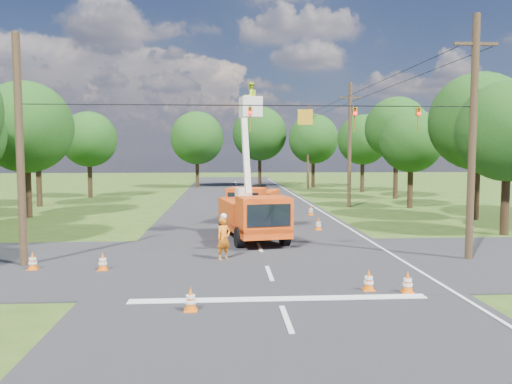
{
  "coord_description": "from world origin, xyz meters",
  "views": [
    {
      "loc": [
        -1.63,
        -17.84,
        4.47
      ],
      "look_at": [
        -0.15,
        5.28,
        2.6
      ],
      "focal_mm": 35.0,
      "sensor_mm": 36.0,
      "label": 1
    }
  ],
  "objects": [
    {
      "name": "road_main",
      "position": [
        0.0,
        20.0,
        0.0
      ],
      "size": [
        12.0,
        100.0,
        0.06
      ],
      "primitive_type": "cube",
      "color": "black",
      "rests_on": "ground"
    },
    {
      "name": "tree_far_c",
      "position": [
        9.5,
        44.0,
        6.06
      ],
      "size": [
        6.2,
        6.2,
        9.18
      ],
      "color": "#382616",
      "rests_on": "ground"
    },
    {
      "name": "tree_left_d",
      "position": [
        -15.0,
        17.0,
        6.12
      ],
      "size": [
        6.2,
        6.2,
        9.24
      ],
      "color": "#382616",
      "rests_on": "ground"
    },
    {
      "name": "traffic_cone_1",
      "position": [
        2.98,
        -2.4,
        0.36
      ],
      "size": [
        0.38,
        0.38,
        0.71
      ],
      "color": "orange",
      "rests_on": "ground"
    },
    {
      "name": "pole_right_near",
      "position": [
        8.5,
        2.0,
        5.11
      ],
      "size": [
        1.8,
        0.3,
        10.0
      ],
      "color": "#4C3823",
      "rests_on": "ground"
    },
    {
      "name": "tree_far_a",
      "position": [
        -5.0,
        45.0,
        6.19
      ],
      "size": [
        6.6,
        6.6,
        9.5
      ],
      "color": "#382616",
      "rests_on": "ground"
    },
    {
      "name": "ground",
      "position": [
        0.0,
        20.0,
        0.0
      ],
      "size": [
        140.0,
        140.0,
        0.0
      ],
      "primitive_type": "plane",
      "color": "#2A4915",
      "rests_on": "ground"
    },
    {
      "name": "traffic_cone_2",
      "position": [
        1.63,
        7.85,
        0.36
      ],
      "size": [
        0.38,
        0.38,
        0.71
      ],
      "color": "orange",
      "rests_on": "ground"
    },
    {
      "name": "tree_right_b",
      "position": [
        15.0,
        14.0,
        6.43
      ],
      "size": [
        6.4,
        6.4,
        9.65
      ],
      "color": "#382616",
      "rests_on": "ground"
    },
    {
      "name": "traffic_cone_3",
      "position": [
        3.72,
        10.02,
        0.36
      ],
      "size": [
        0.38,
        0.38,
        0.71
      ],
      "color": "orange",
      "rests_on": "ground"
    },
    {
      "name": "pole_right_mid",
      "position": [
        8.5,
        22.0,
        5.11
      ],
      "size": [
        1.8,
        0.3,
        10.0
      ],
      "color": "#4C3823",
      "rests_on": "ground"
    },
    {
      "name": "tree_right_e",
      "position": [
        13.8,
        37.0,
        5.81
      ],
      "size": [
        5.6,
        5.6,
        8.63
      ],
      "color": "#382616",
      "rests_on": "ground"
    },
    {
      "name": "traffic_cone_0",
      "position": [
        -2.59,
        -4.12,
        0.36
      ],
      "size": [
        0.38,
        0.38,
        0.71
      ],
      "color": "orange",
      "rests_on": "ground"
    },
    {
      "name": "bucket_truck",
      "position": [
        -0.19,
        7.11,
        1.67
      ],
      "size": [
        3.46,
        6.68,
        8.0
      ],
      "rotation": [
        0.0,
        0.0,
        0.18
      ],
      "color": "#EE4410",
      "rests_on": "ground"
    },
    {
      "name": "signal_span",
      "position": [
        2.23,
        1.99,
        5.88
      ],
      "size": [
        18.0,
        0.29,
        1.07
      ],
      "color": "black",
      "rests_on": "ground"
    },
    {
      "name": "tree_far_b",
      "position": [
        3.0,
        47.0,
        6.81
      ],
      "size": [
        7.0,
        7.0,
        10.32
      ],
      "color": "#382616",
      "rests_on": "ground"
    },
    {
      "name": "tree_right_d",
      "position": [
        14.8,
        29.0,
        6.68
      ],
      "size": [
        6.0,
        6.0,
        9.7
      ],
      "color": "#382616",
      "rests_on": "ground"
    },
    {
      "name": "pole_left",
      "position": [
        -9.5,
        2.0,
        4.5
      ],
      "size": [
        0.3,
        0.3,
        9.0
      ],
      "color": "#4C3823",
      "rests_on": "ground"
    },
    {
      "name": "road_cross",
      "position": [
        0.0,
        2.0,
        0.0
      ],
      "size": [
        56.0,
        10.0,
        0.07
      ],
      "primitive_type": "cube",
      "color": "black",
      "rests_on": "ground"
    },
    {
      "name": "pole_right_far",
      "position": [
        8.5,
        42.0,
        5.11
      ],
      "size": [
        1.8,
        0.3,
        10.0
      ],
      "color": "#4C3823",
      "rests_on": "ground"
    },
    {
      "name": "traffic_cone_8",
      "position": [
        4.13,
        -2.73,
        0.36
      ],
      "size": [
        0.38,
        0.38,
        0.71
      ],
      "color": "orange",
      "rests_on": "ground"
    },
    {
      "name": "distant_car",
      "position": [
        1.48,
        27.2,
        0.78
      ],
      "size": [
        2.7,
        4.86,
        1.56
      ],
      "primitive_type": "imported",
      "rotation": [
        0.0,
        0.0,
        -0.2
      ],
      "color": "black",
      "rests_on": "ground"
    },
    {
      "name": "tree_left_f",
      "position": [
        -14.8,
        32.0,
        5.69
      ],
      "size": [
        5.4,
        5.4,
        8.4
      ],
      "color": "#382616",
      "rests_on": "ground"
    },
    {
      "name": "ground_worker",
      "position": [
        -1.67,
        2.56,
        0.9
      ],
      "size": [
        0.78,
        0.74,
        1.8
      ],
      "primitive_type": "imported",
      "rotation": [
        0.0,
        0.0,
        0.65
      ],
      "color": "orange",
      "rests_on": "ground"
    },
    {
      "name": "traffic_cone_7",
      "position": [
        4.44,
        16.61,
        0.36
      ],
      "size": [
        0.38,
        0.38,
        0.71
      ],
      "color": "orange",
      "rests_on": "ground"
    },
    {
      "name": "edge_line",
      "position": [
        5.6,
        20.0,
        0.0
      ],
      "size": [
        0.12,
        90.0,
        0.02
      ],
      "primitive_type": "cube",
      "color": "silver",
      "rests_on": "ground"
    },
    {
      "name": "second_truck",
      "position": [
        0.3,
        14.54,
        1.17
      ],
      "size": [
        3.87,
        6.4,
        2.26
      ],
      "rotation": [
        0.0,
        0.0,
        -0.3
      ],
      "color": "#EE4410",
      "rests_on": "ground"
    },
    {
      "name": "stop_bar",
      "position": [
        0.0,
        -3.2,
        0.0
      ],
      "size": [
        9.0,
        0.45,
        0.02
      ],
      "primitive_type": "cube",
      "color": "silver",
      "rests_on": "ground"
    },
    {
      "name": "traffic_cone_4",
      "position": [
        -6.2,
        0.93,
        0.36
      ],
      "size": [
        0.38,
        0.38,
        0.71
      ],
      "color": "orange",
      "rests_on": "ground"
    },
    {
      "name": "tree_right_c",
      "position": [
        13.2,
        21.0,
        5.31
      ],
      "size": [
        5.0,
        5.0,
        7.83
      ],
      "color": "#382616",
      "rests_on": "ground"
    },
    {
      "name": "traffic_cone_5",
      "position": [
        -8.87,
        1.19,
        0.36
      ],
      "size": [
        0.38,
        0.38,
        0.71
      ],
      "color": "orange",
      "rests_on": "ground"
    },
    {
      "name": "tree_right_a",
      "position": [
        13.5,
        8.0,
        5.56
      ],
      "size": [
        5.4,
        5.4,
        8.28
      ],
      "color": "#382616",
      "rests_on": "ground"
    },
    {
      "name": "tree_left_e",
      "position": [
        -16.8,
        24.0,
        6.49
      ],
      "size": [
        5.8,
        5.8,
        9.41
      ],
      "color": "#382616",
      "rests_on": "ground"
    }
  ]
}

